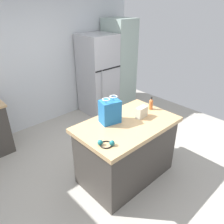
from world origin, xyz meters
name	(u,v)px	position (x,y,z in m)	size (l,w,h in m)	color
ground	(111,176)	(0.00, 0.00, 0.00)	(5.96, 5.96, 0.00)	#ADA89E
back_wall	(29,58)	(-0.02, 2.27, 1.39)	(4.96, 0.13, 2.79)	silver
kitchen_island	(126,150)	(0.19, -0.12, 0.46)	(1.38, 0.86, 0.91)	#423D38
refrigerator	(98,75)	(1.30, 1.84, 0.88)	(0.71, 0.73, 1.75)	#B7B7BC
tall_cabinet	(119,64)	(1.96, 1.84, 1.01)	(0.57, 0.66, 2.02)	#9EB2A8
shopping_bag	(110,111)	(0.04, 0.06, 1.07)	(0.29, 0.24, 0.36)	#236BAD
small_box	(142,112)	(0.45, -0.14, 0.99)	(0.18, 0.09, 0.16)	beige
bottle	(151,104)	(0.75, -0.07, 0.99)	(0.06, 0.06, 0.20)	#C66633
ear_defenders	(106,143)	(-0.35, -0.30, 0.93)	(0.21, 0.21, 0.06)	black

